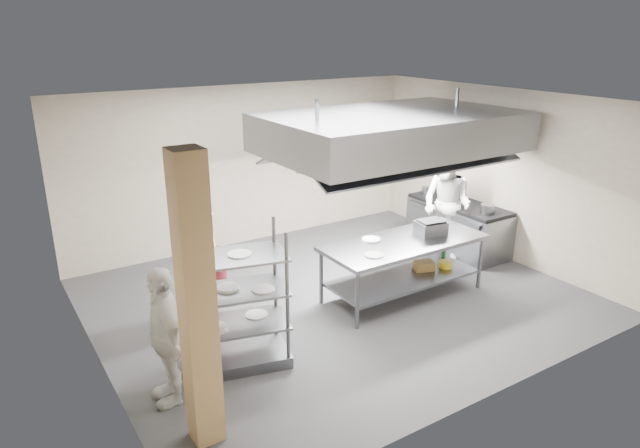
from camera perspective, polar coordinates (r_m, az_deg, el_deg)
floor at (r=8.92m, az=1.66°, el=-7.36°), size 7.00×7.00×0.00m
ceiling at (r=8.04m, az=1.87°, el=12.15°), size 7.00×7.00×0.00m
wall_back at (r=10.87m, az=-7.24°, el=5.82°), size 7.00×0.00×7.00m
wall_left at (r=7.10m, az=-22.29°, el=-2.79°), size 0.00×6.00×6.00m
wall_right at (r=10.66m, az=17.54°, el=4.82°), size 0.00×6.00×6.00m
column at (r=5.53m, az=-12.20°, el=-7.94°), size 0.30×0.30×3.00m
exhaust_hood at (r=9.22m, az=7.16°, el=9.15°), size 4.00×2.50×0.60m
hood_strip_a at (r=8.74m, az=2.49°, el=6.59°), size 1.60×0.12×0.04m
hood_strip_b at (r=9.87m, az=11.15°, el=7.70°), size 1.60×0.12×0.04m
wall_shelf at (r=11.61m, az=1.18°, el=6.82°), size 1.50×0.28×0.04m
island at (r=8.90m, az=8.30°, el=-4.40°), size 2.58×1.08×0.91m
island_worktop at (r=8.74m, az=8.43°, el=-1.84°), size 2.58×1.08×0.06m
island_undershelf at (r=8.96m, az=8.25°, el=-5.31°), size 2.37×0.98×0.04m
pass_rack at (r=6.98m, az=-8.26°, el=-7.36°), size 1.32×0.96×1.78m
cooking_range at (r=10.98m, az=13.59°, el=-0.32°), size 0.80×2.00×0.84m
range_top at (r=10.84m, az=13.77°, el=1.92°), size 0.78×1.96×0.06m
chef_head at (r=8.14m, az=-11.33°, el=-3.84°), size 0.59×0.72×1.70m
chef_line at (r=10.36m, az=12.57°, el=1.90°), size 0.90×1.07×1.98m
chef_plating at (r=6.53m, az=-15.25°, el=-10.69°), size 0.45×0.97×1.61m
griddle at (r=9.02m, az=11.01°, el=-0.41°), size 0.48×0.40×0.21m
wicker_basket at (r=9.21m, az=10.38°, el=-4.13°), size 0.37×0.30×0.14m
stockpot at (r=10.66m, az=13.35°, el=2.26°), size 0.22×0.22×0.15m
plate_stack at (r=7.12m, az=-8.14°, el=-9.65°), size 0.28×0.28×0.05m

